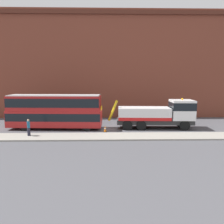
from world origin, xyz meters
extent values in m
plane|color=#4C4C51|center=(0.00, 0.00, 0.00)|extent=(120.00, 120.00, 0.00)
cube|color=gray|center=(0.00, -4.20, 0.07)|extent=(60.00, 2.80, 0.15)
cube|color=brown|center=(0.00, 7.84, 8.00)|extent=(60.00, 1.20, 16.00)
cube|color=#52271C|center=(0.00, 7.09, 15.40)|extent=(60.00, 0.30, 0.60)
cube|color=#2D2D2D|center=(5.44, -0.15, 0.85)|extent=(9.10, 2.67, 0.55)
cube|color=white|center=(8.63, -0.31, 2.28)|extent=(2.73, 2.73, 2.30)
cube|color=black|center=(8.63, -0.31, 2.73)|extent=(2.76, 2.76, 0.90)
cube|color=silver|center=(4.14, -0.08, 1.83)|extent=(6.22, 2.91, 1.40)
cube|color=red|center=(4.14, -0.08, 1.31)|extent=(6.23, 2.96, 0.36)
cylinder|color=#B79914|center=(0.43, 0.10, 2.13)|extent=(1.25, 0.34, 2.52)
sphere|color=orange|center=(8.63, -0.31, 3.55)|extent=(0.24, 0.24, 0.24)
cylinder|color=black|center=(8.79, 0.79, 0.58)|extent=(1.18, 0.40, 1.16)
cylinder|color=black|center=(8.68, -1.43, 0.58)|extent=(1.18, 0.40, 1.16)
cylinder|color=black|center=(3.80, 1.04, 0.58)|extent=(1.18, 0.40, 1.16)
cylinder|color=black|center=(3.68, -1.17, 0.58)|extent=(1.18, 0.40, 1.16)
cylinder|color=black|center=(2.20, 1.13, 0.58)|extent=(1.18, 0.40, 1.16)
cylinder|color=black|center=(2.08, -1.09, 0.58)|extent=(1.18, 0.40, 1.16)
cube|color=#AD1E1E|center=(-6.44, -0.15, 1.29)|extent=(11.11, 3.06, 1.90)
cube|color=#AD1E1E|center=(-6.44, -0.15, 3.09)|extent=(10.89, 2.95, 1.70)
cube|color=black|center=(-6.44, -0.15, 1.54)|extent=(11.01, 3.10, 0.90)
cube|color=black|center=(-6.44, -0.15, 3.19)|extent=(10.79, 3.09, 1.00)
cube|color=#B2B2B2|center=(-6.44, -0.15, 4.00)|extent=(10.66, 2.84, 0.12)
cube|color=yellow|center=(-0.92, -0.43, 2.54)|extent=(0.14, 1.50, 0.44)
cylinder|color=black|center=(-2.49, 0.73, 0.52)|extent=(1.05, 0.35, 1.04)
cylinder|color=black|center=(-2.60, -1.43, 0.52)|extent=(1.05, 0.35, 1.04)
cylinder|color=black|center=(-9.68, 1.10, 0.52)|extent=(1.05, 0.35, 1.04)
cylinder|color=black|center=(-9.79, -1.06, 0.52)|extent=(1.05, 0.35, 1.04)
cylinder|color=#232333|center=(-8.27, -3.94, 0.57)|extent=(0.40, 0.40, 0.85)
cube|color=#1E6084|center=(-8.27, -3.94, 1.31)|extent=(0.40, 0.47, 0.62)
sphere|color=tan|center=(-8.27, -3.94, 1.74)|extent=(0.24, 0.24, 0.24)
cone|color=orange|center=(-0.50, -1.88, 0.36)|extent=(0.32, 0.32, 0.72)
cylinder|color=white|center=(-0.50, -1.88, 0.40)|extent=(0.21, 0.21, 0.10)
cube|color=black|center=(-0.50, -1.88, 0.02)|extent=(0.36, 0.36, 0.04)
camera|label=1|loc=(-0.28, -25.90, 5.87)|focal=35.09mm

